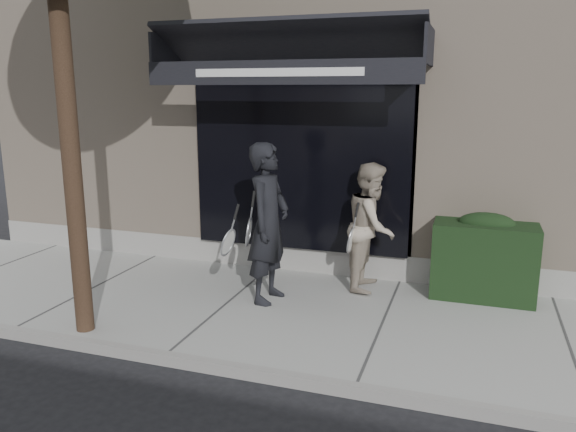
% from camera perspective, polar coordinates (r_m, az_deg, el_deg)
% --- Properties ---
extents(ground, '(80.00, 80.00, 0.00)m').
position_cam_1_polar(ground, '(6.90, 9.59, -11.44)').
color(ground, black).
rests_on(ground, ground).
extents(sidewalk, '(20.00, 3.00, 0.12)m').
position_cam_1_polar(sidewalk, '(6.87, 9.60, -10.98)').
color(sidewalk, '#A0A19B').
rests_on(sidewalk, ground).
extents(curb, '(20.00, 0.10, 0.14)m').
position_cam_1_polar(curb, '(5.50, 6.92, -17.16)').
color(curb, gray).
rests_on(curb, ground).
extents(building_facade, '(14.30, 8.04, 5.64)m').
position_cam_1_polar(building_facade, '(11.23, 14.18, 12.01)').
color(building_facade, '#C8B198').
rests_on(building_facade, ground).
extents(hedge, '(1.30, 0.70, 1.14)m').
position_cam_1_polar(hedge, '(7.79, 19.28, -3.98)').
color(hedge, black).
rests_on(hedge, sidewalk).
extents(pedestrian_front, '(0.77, 0.94, 2.05)m').
position_cam_1_polar(pedestrian_front, '(7.12, -2.01, -0.75)').
color(pedestrian_front, black).
rests_on(pedestrian_front, sidewalk).
extents(pedestrian_back, '(0.66, 0.85, 1.74)m').
position_cam_1_polar(pedestrian_back, '(7.69, 8.49, -1.05)').
color(pedestrian_back, '#AE9E8B').
rests_on(pedestrian_back, sidewalk).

